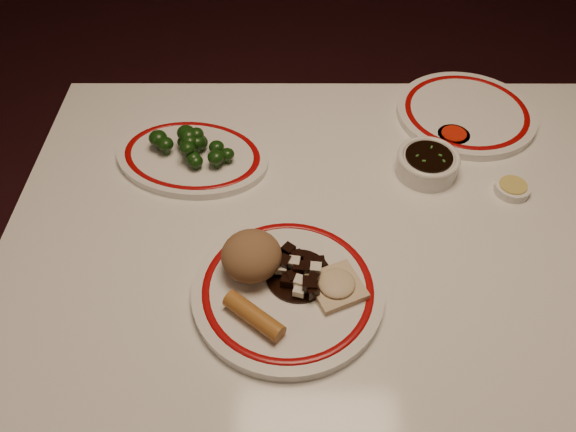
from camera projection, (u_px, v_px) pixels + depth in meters
The scene contains 13 objects.
ground at pixel (329, 415), 1.51m from camera, with size 7.00×7.00×0.00m, color black.
dining_table at pixel (348, 267), 1.03m from camera, with size 1.20×0.90×0.75m.
main_plate at pixel (288, 290), 0.87m from camera, with size 0.38×0.38×0.02m.
rice_mound at pixel (251, 256), 0.86m from camera, with size 0.09×0.09×0.07m, color #8B6241.
spring_roll at pixel (254, 316), 0.82m from camera, with size 0.03×0.03×0.10m, color #B16F2B.
fried_wonton at pixel (337, 285), 0.86m from camera, with size 0.10×0.10×0.02m.
stirfry_heap at pixel (299, 274), 0.87m from camera, with size 0.10×0.10×0.03m.
broccoli_plate at pixel (192, 156), 1.09m from camera, with size 0.34×0.31×0.02m.
broccoli_pile at pixel (191, 144), 1.06m from camera, with size 0.17×0.09×0.05m.
soy_bowl at pixel (427, 164), 1.05m from camera, with size 0.11×0.11×0.04m.
sweet_sour_dish at pixel (453, 137), 1.13m from camera, with size 0.06×0.06×0.02m.
mustard_dish at pixel (512, 188), 1.03m from camera, with size 0.06×0.06×0.02m.
far_plate at pixel (466, 113), 1.18m from camera, with size 0.35×0.35×0.02m.
Camera 1 is at (-0.11, -0.63, 1.48)m, focal length 35.00 mm.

